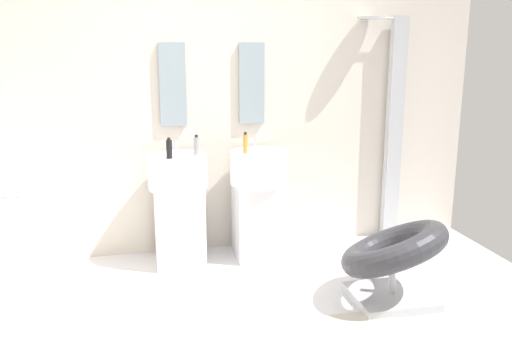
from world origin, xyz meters
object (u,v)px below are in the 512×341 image
pedestal_sink_right (258,200)px  lounge_chair (393,255)px  pedestal_sink_left (179,205)px  towel_rack (12,239)px  soap_bottle_grey (197,146)px  soap_bottle_black (169,149)px  shower_column (393,125)px  soap_bottle_amber (245,144)px

pedestal_sink_right → lounge_chair: (0.75, -1.03, -0.16)m
pedestal_sink_left → towel_rack: size_ratio=1.09×
soap_bottle_grey → towel_rack: bearing=-144.5°
pedestal_sink_left → soap_bottle_grey: (0.16, -0.03, 0.50)m
pedestal_sink_left → soap_bottle_black: 0.52m
towel_rack → soap_bottle_black: size_ratio=5.78×
towel_rack → soap_bottle_black: 1.35m
pedestal_sink_left → lounge_chair: (1.43, -1.03, -0.16)m
shower_column → soap_bottle_amber: shower_column is taller
pedestal_sink_left → soap_bottle_amber: soap_bottle_amber is taller
soap_bottle_grey → soap_bottle_black: 0.25m
shower_column → towel_rack: (-3.09, -1.13, -0.45)m
shower_column → soap_bottle_grey: 1.86m
soap_bottle_amber → lounge_chair: bearing=-48.1°
shower_column → lounge_chair: size_ratio=1.86×
pedestal_sink_left → soap_bottle_grey: bearing=-9.6°
soap_bottle_amber → soap_bottle_grey: bearing=175.0°
pedestal_sink_left → pedestal_sink_right: (0.68, 0.00, 0.00)m
pedestal_sink_left → pedestal_sink_right: size_ratio=1.00×
pedestal_sink_left → pedestal_sink_right: bearing=0.0°
lounge_chair → towel_rack: 2.53m
pedestal_sink_right → shower_column: (1.32, 0.22, 0.57)m
pedestal_sink_left → shower_column: shower_column is taller
towel_rack → soap_bottle_amber: (1.65, 0.86, 0.39)m
pedestal_sink_left → shower_column: bearing=6.2°
shower_column → towel_rack: bearing=-159.8°
soap_bottle_grey → soap_bottle_black: (-0.23, -0.10, 0.00)m
lounge_chair → soap_bottle_grey: size_ratio=6.81×
soap_bottle_grey → soap_bottle_black: size_ratio=0.99×
soap_bottle_grey → soap_bottle_amber: soap_bottle_amber is taller
pedestal_sink_right → soap_bottle_black: size_ratio=6.29×
towel_rack → soap_bottle_amber: soap_bottle_amber is taller
pedestal_sink_right → shower_column: bearing=9.3°
shower_column → towel_rack: size_ratio=2.16×
soap_bottle_grey → pedestal_sink_left: bearing=170.4°
lounge_chair → towel_rack: bearing=177.4°
lounge_chair → soap_bottle_grey: (-1.27, 1.01, 0.66)m
towel_rack → soap_bottle_amber: bearing=27.5°
lounge_chair → towel_rack: size_ratio=1.16×
shower_column → soap_bottle_black: 2.10m
pedestal_sink_left → pedestal_sink_right: 0.68m
pedestal_sink_right → lounge_chair: bearing=-54.1°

